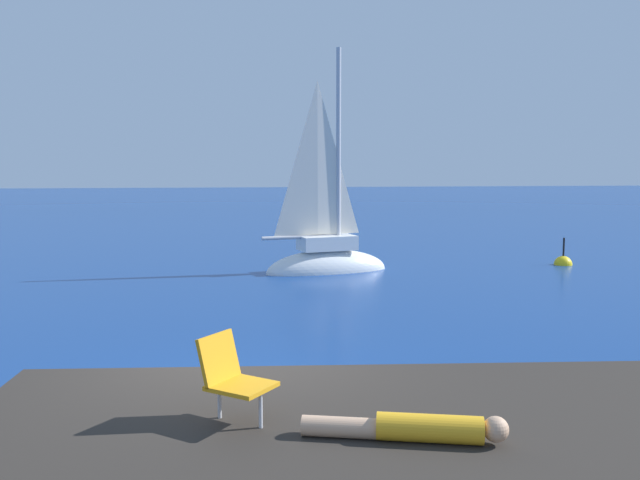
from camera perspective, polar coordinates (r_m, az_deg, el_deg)
ground_plane at (r=8.95m, az=-7.06°, el=-14.29°), size 160.00×160.00×0.00m
boulder_seaward at (r=8.63m, az=-20.96°, el=-15.49°), size 1.75×1.66×0.83m
boulder_inland at (r=8.82m, az=-7.12°, el=-14.60°), size 0.79×0.87×0.55m
sailboat_near at (r=19.87m, az=0.54°, el=-1.55°), size 3.90×2.09×7.07m
person_sunbather at (r=6.07m, az=7.90°, el=-15.36°), size 1.73×0.61×0.25m
beach_chair at (r=6.39m, az=-7.45°, el=-11.12°), size 0.76×0.74×0.80m
marker_buoy at (r=22.51m, az=19.71°, el=-1.95°), size 0.56×0.56×1.13m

